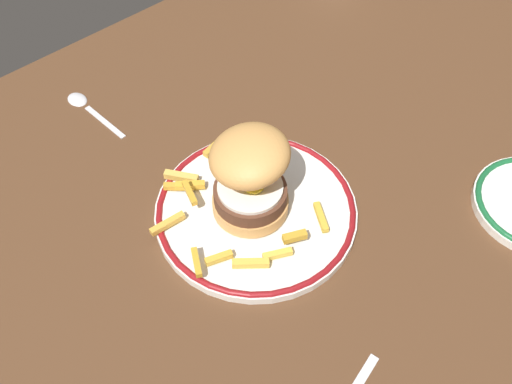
# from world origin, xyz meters

# --- Properties ---
(ground_plane) EXTENTS (1.37, 0.87, 0.04)m
(ground_plane) POSITION_xyz_m (0.00, 0.00, -0.02)
(ground_plane) COLOR #52331E
(dinner_plate) EXTENTS (0.26, 0.26, 0.02)m
(dinner_plate) POSITION_xyz_m (-0.01, -0.04, 0.01)
(dinner_plate) COLOR white
(dinner_plate) RESTS_ON ground_plane
(burger) EXTENTS (0.14, 0.13, 0.11)m
(burger) POSITION_xyz_m (-0.01, -0.03, 0.07)
(burger) COLOR tan
(burger) RESTS_ON dinner_plate
(fries_pile) EXTENTS (0.19, 0.21, 0.02)m
(fries_pile) POSITION_xyz_m (-0.05, -0.01, 0.02)
(fries_pile) COLOR gold
(fries_pile) RESTS_ON dinner_plate
(spoon) EXTENTS (0.03, 0.13, 0.01)m
(spoon) POSITION_xyz_m (-0.07, 0.29, 0.00)
(spoon) COLOR silver
(spoon) RESTS_ON ground_plane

